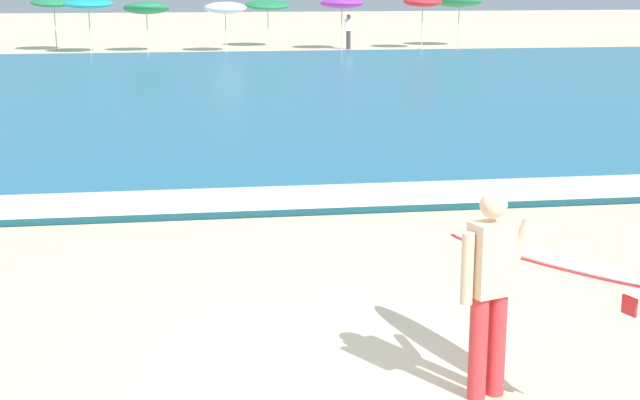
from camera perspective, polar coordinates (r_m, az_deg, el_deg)
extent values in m
plane|color=beige|center=(8.55, 1.52, -9.75)|extent=(160.00, 160.00, 0.00)
cube|color=teal|center=(27.20, -5.56, 6.47)|extent=(120.00, 28.00, 0.14)
cube|color=white|center=(14.01, -2.61, 0.16)|extent=(120.00, 1.48, 0.01)
cylinder|color=red|center=(7.79, 9.53, -8.82)|extent=(0.15, 0.15, 0.88)
cylinder|color=red|center=(7.90, 10.63, -8.55)|extent=(0.15, 0.15, 0.88)
cube|color=beige|center=(7.60, 10.32, -3.51)|extent=(0.39, 0.32, 0.60)
sphere|color=beige|center=(7.48, 10.46, -0.29)|extent=(0.22, 0.22, 0.22)
cylinder|color=beige|center=(7.48, 8.90, -4.13)|extent=(0.10, 0.10, 0.58)
cylinder|color=beige|center=(7.77, 11.82, -3.05)|extent=(0.33, 0.19, 0.51)
ellipsoid|color=white|center=(7.93, 13.26, -3.32)|extent=(1.06, 2.42, 0.30)
ellipsoid|color=red|center=(7.93, 13.25, -3.44)|extent=(1.12, 2.51, 0.26)
cube|color=red|center=(7.29, 18.22, -6.11)|extent=(0.06, 0.14, 0.14)
cylinder|color=beige|center=(44.64, -15.72, 10.03)|extent=(0.05, 0.05, 2.09)
ellipsoid|color=#23844C|center=(44.59, -15.81, 11.44)|extent=(2.03, 2.06, 0.57)
cylinder|color=beige|center=(42.96, -13.76, 10.01)|extent=(0.05, 0.05, 2.07)
ellipsoid|color=#19ADB2|center=(42.91, -13.84, 11.46)|extent=(2.15, 2.17, 0.49)
cylinder|color=beige|center=(43.20, -10.40, 10.03)|extent=(0.05, 0.05, 1.84)
ellipsoid|color=#23844C|center=(43.16, -10.46, 11.36)|extent=(2.02, 2.06, 0.73)
cylinder|color=beige|center=(42.67, -5.72, 10.15)|extent=(0.05, 0.05, 1.85)
ellipsoid|color=white|center=(42.63, -5.76, 11.49)|extent=(1.90, 1.92, 0.60)
cylinder|color=beige|center=(45.66, -3.16, 10.44)|extent=(0.05, 0.05, 1.89)
ellipsoid|color=#23844C|center=(45.62, -3.18, 11.70)|extent=(2.15, 2.18, 0.61)
cylinder|color=beige|center=(43.81, 1.33, 10.41)|extent=(0.05, 0.05, 2.01)
ellipsoid|color=purple|center=(43.76, 1.33, 11.81)|extent=(2.01, 2.01, 0.48)
cylinder|color=beige|center=(44.54, 6.19, 10.42)|extent=(0.05, 0.05, 2.07)
ellipsoid|color=red|center=(44.50, 6.23, 11.84)|extent=(1.80, 1.82, 0.53)
cylinder|color=beige|center=(46.44, 8.38, 10.46)|extent=(0.05, 0.05, 2.03)
ellipsoid|color=#23844C|center=(46.39, 8.43, 11.82)|extent=(2.24, 2.27, 0.74)
cylinder|color=#383842|center=(43.97, 1.73, 9.65)|extent=(0.20, 0.20, 0.84)
cube|color=white|center=(43.93, 1.74, 10.55)|extent=(0.32, 0.20, 0.54)
sphere|color=#9E7051|center=(43.91, 1.74, 11.03)|extent=(0.20, 0.20, 0.20)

